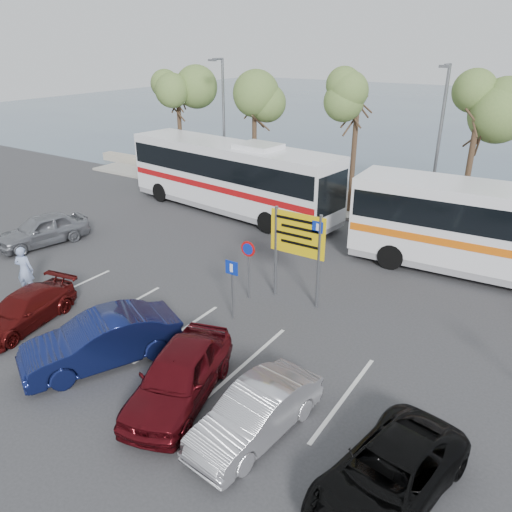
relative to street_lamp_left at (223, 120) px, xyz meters
The scene contains 22 objects.
ground 17.43m from the street_lamp_left, 53.51° to the right, with size 120.00×120.00×0.00m, color #313133.
kerb_strip 10.99m from the street_lamp_left, ahead, with size 44.00×2.40×0.15m, color #9C988D.
seawall 11.16m from the street_lamp_left, 13.93° to the left, with size 48.00×0.80×0.60m, color #A59984.
sea 47.77m from the street_lamp_left, 77.86° to the left, with size 140.00×140.00×0.00m, color #44556C.
tree_far_left 4.38m from the street_lamp_left, behind, with size 3.20×3.20×7.60m.
tree_left 2.49m from the street_lamp_left, 13.51° to the left, with size 3.20×3.20×7.20m.
tree_mid 8.76m from the street_lamp_left, ahead, with size 3.20×3.20×8.00m.
tree_right 14.59m from the street_lamp_left, ahead, with size 3.20×3.20×7.40m.
street_lamp_left is the anchor object (origin of this frame).
street_lamp_right 13.00m from the street_lamp_left, ahead, with size 0.45×1.15×8.01m.
direction_sign 15.24m from the street_lamp_left, 43.17° to the right, with size 2.20×0.12×3.60m.
sign_no_stop 14.88m from the street_lamp_left, 49.83° to the right, with size 0.60×0.08×2.35m.
sign_parking 16.37m from the street_lamp_left, 52.40° to the right, with size 0.50×0.07×2.25m.
lane_markings 17.62m from the street_lamp_left, 58.61° to the right, with size 12.02×4.20×0.01m, color silver, non-canonical shape.
coach_bus_left 4.87m from the street_lamp_left, 47.90° to the right, with size 13.59×4.42×4.16m.
car_silver_a 12.78m from the street_lamp_left, 99.45° to the right, with size 1.74×4.32×1.47m, color gray.
car_blue 19.19m from the street_lamp_left, 64.82° to the right, with size 1.65×4.74×1.56m, color #0E1643.
car_maroon 17.94m from the street_lamp_left, 76.77° to the right, with size 1.64×4.02×1.17m, color #520E0D.
car_red 20.68m from the street_lamp_left, 56.88° to the right, with size 1.81×4.50×1.53m, color #4F0B11.
suv_black 24.38m from the street_lamp_left, 45.03° to the right, with size 2.02×4.38×1.22m, color black.
car_silver_b 22.14m from the street_lamp_left, 51.37° to the right, with size 1.39×4.00×1.32m, color #98979D.
pedestrian_near 16.05m from the street_lamp_left, 82.97° to the right, with size 0.71×0.46×1.94m, color #879AC4.
Camera 1 is at (8.96, -11.66, 9.16)m, focal length 35.00 mm.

